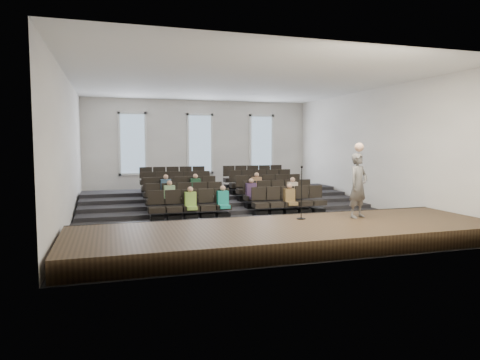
# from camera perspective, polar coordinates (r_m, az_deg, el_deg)

# --- Properties ---
(ground) EXTENTS (14.00, 14.00, 0.00)m
(ground) POSITION_cam_1_polar(r_m,az_deg,el_deg) (16.52, -0.37, -4.59)
(ground) COLOR black
(ground) RESTS_ON ground
(ceiling) EXTENTS (12.00, 14.00, 0.02)m
(ceiling) POSITION_cam_1_polar(r_m,az_deg,el_deg) (16.45, -0.38, 12.88)
(ceiling) COLOR white
(ceiling) RESTS_ON ground
(wall_back) EXTENTS (12.00, 0.04, 5.00)m
(wall_back) POSITION_cam_1_polar(r_m,az_deg,el_deg) (23.11, -5.40, 4.33)
(wall_back) COLOR white
(wall_back) RESTS_ON ground
(wall_front) EXTENTS (12.00, 0.04, 5.00)m
(wall_front) POSITION_cam_1_polar(r_m,az_deg,el_deg) (9.79, 11.55, 3.45)
(wall_front) COLOR white
(wall_front) RESTS_ON ground
(wall_left) EXTENTS (0.04, 14.00, 5.00)m
(wall_left) POSITION_cam_1_polar(r_m,az_deg,el_deg) (15.67, -22.01, 3.72)
(wall_left) COLOR white
(wall_left) RESTS_ON ground
(wall_right) EXTENTS (0.04, 14.00, 5.00)m
(wall_right) POSITION_cam_1_polar(r_m,az_deg,el_deg) (18.93, 17.41, 4.00)
(wall_right) COLOR white
(wall_right) RESTS_ON ground
(stage) EXTENTS (11.80, 3.60, 0.50)m
(stage) POSITION_cam_1_polar(r_m,az_deg,el_deg) (11.77, 6.85, -7.29)
(stage) COLOR #412F1C
(stage) RESTS_ON ground
(stage_lip) EXTENTS (11.80, 0.06, 0.52)m
(stage_lip) POSITION_cam_1_polar(r_m,az_deg,el_deg) (13.37, 3.76, -5.78)
(stage_lip) COLOR black
(stage_lip) RESTS_ON ground
(risers) EXTENTS (11.80, 4.80, 0.60)m
(risers) POSITION_cam_1_polar(r_m,az_deg,el_deg) (19.52, -3.05, -2.54)
(risers) COLOR black
(risers) RESTS_ON ground
(seating_rows) EXTENTS (6.80, 4.70, 1.67)m
(seating_rows) POSITION_cam_1_polar(r_m,az_deg,el_deg) (17.90, -1.79, -1.66)
(seating_rows) COLOR black
(seating_rows) RESTS_ON ground
(windows) EXTENTS (8.44, 0.10, 3.24)m
(windows) POSITION_cam_1_polar(r_m,az_deg,el_deg) (23.04, -5.36, 4.83)
(windows) COLOR white
(windows) RESTS_ON wall_back
(audience) EXTENTS (5.45, 2.64, 1.10)m
(audience) POSITION_cam_1_polar(r_m,az_deg,el_deg) (16.76, -1.73, -1.59)
(audience) COLOR #88B648
(audience) RESTS_ON seating_rows
(speaker) EXTENTS (0.83, 0.69, 1.94)m
(speaker) POSITION_cam_1_polar(r_m,az_deg,el_deg) (13.29, 15.49, -0.70)
(speaker) COLOR #565452
(speaker) RESTS_ON stage
(mic_stand) EXTENTS (0.26, 0.26, 1.58)m
(mic_stand) POSITION_cam_1_polar(r_m,az_deg,el_deg) (12.74, 8.18, -3.09)
(mic_stand) COLOR black
(mic_stand) RESTS_ON stage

